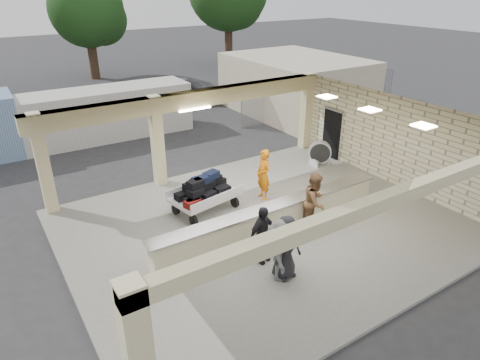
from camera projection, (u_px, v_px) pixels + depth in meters
ground at (263, 228)px, 13.84m from camera, size 120.00×120.00×0.00m
pavilion at (257, 181)px, 13.87m from camera, size 12.01×10.00×3.55m
baggage_counter at (273, 219)px, 13.21m from camera, size 8.20×0.58×0.98m
luggage_cart at (204, 191)px, 14.36m from camera, size 2.46×1.77×1.31m
drum_fan at (320, 152)px, 18.07m from camera, size 0.92×0.86×1.05m
baggage_handler at (263, 175)px, 15.12m from camera, size 0.45×0.72×1.86m
passenger_a at (315, 202)px, 13.24m from camera, size 1.01×0.76×1.90m
passenger_b at (262, 235)px, 11.72m from camera, size 1.05×0.59×1.70m
passenger_c at (281, 250)px, 10.99m from camera, size 0.98×1.15×1.76m
passenger_d at (286, 247)px, 11.08m from camera, size 0.90×0.42×1.80m
car_white_a at (262, 88)px, 28.66m from camera, size 5.02×2.94×1.35m
car_white_b at (270, 87)px, 28.96m from camera, size 4.34×2.13×1.31m
car_dark at (188, 91)px, 27.61m from camera, size 4.31×3.84×1.43m
container_white at (76, 118)px, 20.63m from camera, size 11.37×2.45×2.46m
fence at (325, 94)px, 25.62m from camera, size 12.06×0.06×2.03m
tree_mid at (90, 13)px, 32.74m from camera, size 6.00×5.60×8.00m
adjacent_building at (296, 85)px, 25.41m from camera, size 6.00×8.00×3.20m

